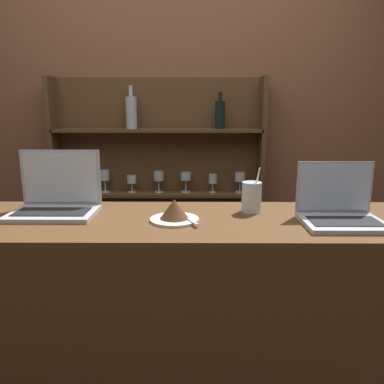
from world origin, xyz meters
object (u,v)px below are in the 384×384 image
laptop_far (340,210)px  water_glass (251,197)px  cake_plate (174,212)px  laptop_near (56,200)px

laptop_far → water_glass: size_ratio=1.58×
cake_plate → water_glass: 0.34m
cake_plate → water_glass: size_ratio=1.01×
laptop_far → cake_plate: 0.62m
water_glass → laptop_near: bearing=-178.3°
laptop_far → cake_plate: bearing=178.6°
laptop_near → laptop_far: laptop_near is taller
laptop_far → water_glass: bearing=154.6°
laptop_near → cake_plate: laptop_near is taller
laptop_near → water_glass: size_ratio=1.80×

